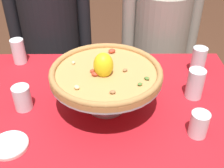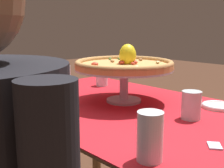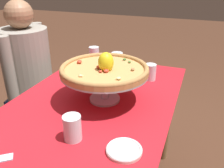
{
  "view_description": "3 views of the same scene",
  "coord_description": "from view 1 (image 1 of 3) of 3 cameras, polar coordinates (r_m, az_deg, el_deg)",
  "views": [
    {
      "loc": [
        0.03,
        -0.96,
        1.5
      ],
      "look_at": [
        0.03,
        -0.02,
        0.83
      ],
      "focal_mm": 44.96,
      "sensor_mm": 36.0,
      "label": 1
    },
    {
      "loc": [
        -0.88,
        0.86,
        1.08
      ],
      "look_at": [
        0.05,
        -0.01,
        0.82
      ],
      "focal_mm": 46.04,
      "sensor_mm": 36.0,
      "label": 2
    },
    {
      "loc": [
        -1.01,
        -0.48,
        1.35
      ],
      "look_at": [
        0.06,
        -0.07,
        0.81
      ],
      "focal_mm": 38.55,
      "sensor_mm": 36.0,
      "label": 3
    }
  ],
  "objects": [
    {
      "name": "dining_table",
      "position": [
        1.3,
        -1.45,
        -7.14
      ],
      "size": [
        1.23,
        0.81,
        0.74
      ],
      "color": "olive",
      "rests_on": "ground"
    },
    {
      "name": "pizza_stand",
      "position": [
        1.11,
        -1.19,
        0.25
      ],
      "size": [
        0.44,
        0.44,
        0.16
      ],
      "color": "#B7B7C1",
      "rests_on": "dining_table"
    },
    {
      "name": "pizza",
      "position": [
        1.08,
        -1.25,
        2.49
      ],
      "size": [
        0.44,
        0.44,
        0.11
      ],
      "color": "tan",
      "rests_on": "pizza_stand"
    },
    {
      "name": "water_glass_back_left",
      "position": [
        1.54,
        -18.4,
        6.05
      ],
      "size": [
        0.07,
        0.07,
        0.13
      ],
      "color": "white",
      "rests_on": "dining_table"
    },
    {
      "name": "water_glass_front_right",
      "position": [
        1.09,
        17.2,
        -8.06
      ],
      "size": [
        0.07,
        0.07,
        0.1
      ],
      "color": "white",
      "rests_on": "dining_table"
    },
    {
      "name": "water_glass_back_right",
      "position": [
        1.44,
        17.09,
        4.29
      ],
      "size": [
        0.07,
        0.07,
        0.13
      ],
      "color": "silver",
      "rests_on": "dining_table"
    },
    {
      "name": "water_glass_side_right",
      "position": [
        1.26,
        16.5,
        -0.26
      ],
      "size": [
        0.07,
        0.07,
        0.13
      ],
      "color": "silver",
      "rests_on": "dining_table"
    },
    {
      "name": "water_glass_side_left",
      "position": [
        1.21,
        -17.72,
        -2.96
      ],
      "size": [
        0.07,
        0.07,
        0.11
      ],
      "color": "silver",
      "rests_on": "dining_table"
    },
    {
      "name": "side_plate",
      "position": [
        1.08,
        -20.15,
        -11.51
      ],
      "size": [
        0.14,
        0.14,
        0.02
      ],
      "color": "silver",
      "rests_on": "dining_table"
    },
    {
      "name": "diner_left",
      "position": [
        1.94,
        -11.85,
        6.98
      ],
      "size": [
        0.51,
        0.41,
        1.24
      ],
      "color": "#1E3833",
      "rests_on": "ground"
    },
    {
      "name": "diner_right",
      "position": [
        1.96,
        9.47,
        6.67
      ],
      "size": [
        0.51,
        0.41,
        1.18
      ],
      "color": "navy",
      "rests_on": "ground"
    }
  ]
}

